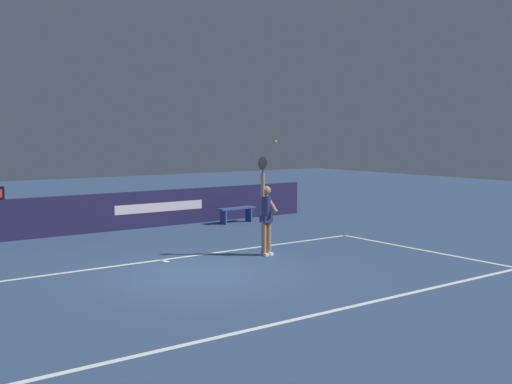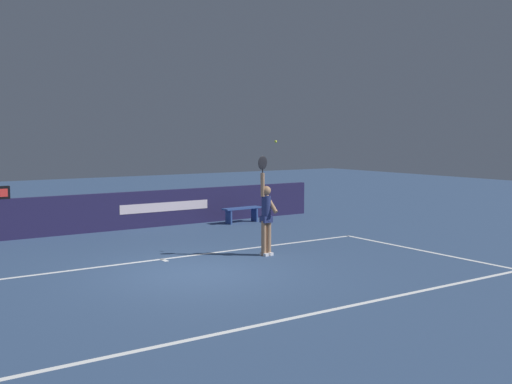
# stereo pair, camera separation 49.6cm
# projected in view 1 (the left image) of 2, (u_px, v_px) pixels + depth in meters

# --- Properties ---
(ground_plane) EXTENTS (60.00, 60.00, 0.00)m
(ground_plane) POSITION_uv_depth(u_px,v_px,m) (199.00, 273.00, 13.25)
(ground_plane) COLOR #32496E
(court_lines) EXTENTS (12.25, 5.66, 0.00)m
(court_lines) POSITION_uv_depth(u_px,v_px,m) (225.00, 282.00, 12.44)
(court_lines) COLOR white
(court_lines) RESTS_ON ground
(back_wall) EXTENTS (16.47, 0.19, 1.18)m
(back_wall) POSITION_uv_depth(u_px,v_px,m) (87.00, 214.00, 18.57)
(back_wall) COLOR #201C43
(back_wall) RESTS_ON ground
(tennis_player) EXTENTS (0.47, 0.44, 2.50)m
(tennis_player) POSITION_uv_depth(u_px,v_px,m) (266.00, 214.00, 15.13)
(tennis_player) COLOR #9E7454
(tennis_player) RESTS_ON ground
(tennis_ball) EXTENTS (0.07, 0.07, 0.07)m
(tennis_ball) POSITION_uv_depth(u_px,v_px,m) (275.00, 142.00, 15.17)
(tennis_ball) COLOR #CFE12F
(courtside_bench_near) EXTENTS (1.44, 0.44, 0.52)m
(courtside_bench_near) POSITION_uv_depth(u_px,v_px,m) (236.00, 211.00, 20.80)
(courtside_bench_near) COLOR #2E4A8C
(courtside_bench_near) RESTS_ON ground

